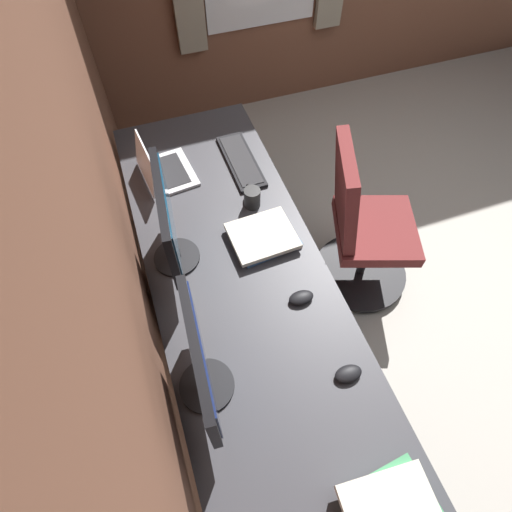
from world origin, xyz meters
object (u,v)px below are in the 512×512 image
object	(u,v)px
book_stack_far	(391,506)
office_chair	(362,230)
mouse_spare	(301,298)
monitor_primary	(168,223)
coffee_mug	(252,197)
keyboard_main	(241,161)
monitor_secondary	(201,364)
book_stack_near	(264,237)
drawer_pedestal	(233,307)
laptop_leftmost	(161,169)
mouse_main	(348,374)

from	to	relation	value
book_stack_far	office_chair	size ratio (longest dim) A/B	0.31
mouse_spare	monitor_primary	bearing A→B (deg)	49.32
book_stack_far	coffee_mug	bearing A→B (deg)	-0.16
book_stack_far	coffee_mug	size ratio (longest dim) A/B	2.54
mouse_spare	keyboard_main	bearing A→B (deg)	-1.11
monitor_secondary	office_chair	xyz separation A→B (m)	(0.63, -1.01, -0.50)
book_stack_near	office_chair	world-z (taller)	office_chair
monitor_primary	keyboard_main	bearing A→B (deg)	-43.12
monitor_secondary	monitor_primary	bearing A→B (deg)	-2.48
keyboard_main	office_chair	world-z (taller)	office_chair
drawer_pedestal	book_stack_near	size ratio (longest dim) A/B	2.30
monitor_primary	keyboard_main	distance (m)	0.69
keyboard_main	office_chair	distance (m)	0.74
laptop_leftmost	keyboard_main	distance (m)	0.40
monitor_secondary	office_chair	distance (m)	1.29
laptop_leftmost	book_stack_far	bearing A→B (deg)	-167.73
monitor_secondary	book_stack_near	size ratio (longest dim) A/B	1.56
keyboard_main	book_stack_far	distance (m)	1.61
coffee_mug	office_chair	distance (m)	0.67
drawer_pedestal	mouse_spare	world-z (taller)	mouse_spare
coffee_mug	office_chair	world-z (taller)	office_chair
monitor_primary	laptop_leftmost	size ratio (longest dim) A/B	1.48
drawer_pedestal	keyboard_main	size ratio (longest dim) A/B	1.65
book_stack_far	office_chair	distance (m)	1.35
mouse_main	book_stack_near	distance (m)	0.68
monitor_secondary	book_stack_near	xyz separation A→B (m)	(0.55, -0.41, -0.20)
keyboard_main	book_stack_far	size ratio (longest dim) A/B	1.41
drawer_pedestal	monitor_secondary	size ratio (longest dim) A/B	1.48
coffee_mug	monitor_primary	bearing A→B (deg)	114.50
monitor_primary	mouse_spare	distance (m)	0.61
mouse_main	keyboard_main	bearing A→B (deg)	1.20
office_chair	laptop_leftmost	bearing A→B (deg)	63.43
book_stack_far	coffee_mug	world-z (taller)	coffee_mug
drawer_pedestal	monitor_secondary	bearing A→B (deg)	154.43
monitor_secondary	mouse_main	world-z (taller)	monitor_secondary
drawer_pedestal	mouse_spare	distance (m)	0.53
drawer_pedestal	book_stack_near	distance (m)	0.45
drawer_pedestal	laptop_leftmost	xyz separation A→B (m)	(0.63, 0.16, 0.43)
drawer_pedestal	mouse_main	world-z (taller)	mouse_main
drawer_pedestal	office_chair	world-z (taller)	office_chair
drawer_pedestal	laptop_leftmost	bearing A→B (deg)	13.97
mouse_main	coffee_mug	world-z (taller)	coffee_mug
drawer_pedestal	office_chair	size ratio (longest dim) A/B	0.72
book_stack_near	book_stack_far	xyz separation A→B (m)	(-1.10, -0.02, 0.02)
monitor_primary	monitor_secondary	world-z (taller)	monitor_primary
laptop_leftmost	monitor_secondary	bearing A→B (deg)	176.35
monitor_primary	coffee_mug	xyz separation A→B (m)	(0.19, -0.41, -0.19)
monitor_primary	office_chair	world-z (taller)	monitor_primary
keyboard_main	mouse_spare	size ratio (longest dim) A/B	4.06
keyboard_main	book_stack_near	bearing A→B (deg)	173.51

